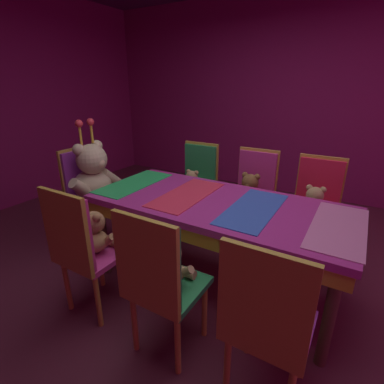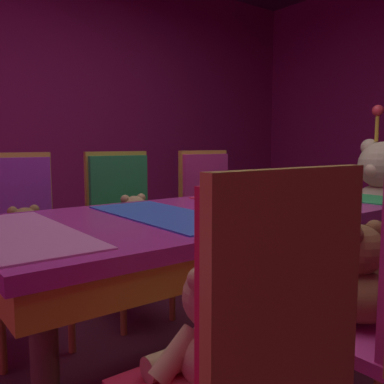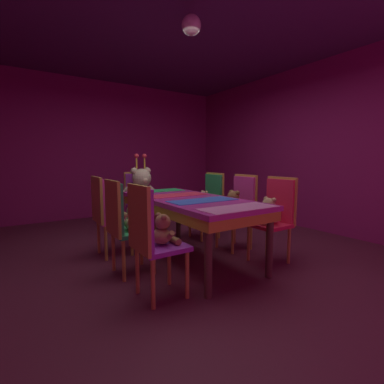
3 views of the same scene
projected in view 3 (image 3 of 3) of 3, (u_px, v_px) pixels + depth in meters
name	position (u px, v px, depth m)	size (l,w,h in m)	color
ground_plane	(189.00, 258.00, 3.35)	(7.90, 7.90, 0.00)	#591E33
wall_back	(107.00, 150.00, 5.84)	(5.20, 0.12, 2.80)	#8C1959
wall_right	(320.00, 147.00, 4.60)	(0.12, 6.40, 2.80)	#8C1959
ceiling_panel	(189.00, 11.00, 3.02)	(5.20, 6.40, 0.04)	#4C1E4C
banquet_table	(189.00, 205.00, 3.27)	(0.90, 2.02, 0.75)	#B22D8C
chair_left_0	(148.00, 231.00, 2.29)	(0.42, 0.41, 0.98)	purple
teddy_left_0	(163.00, 231.00, 2.37)	(0.22, 0.29, 0.27)	olive
chair_left_1	(121.00, 218.00, 2.79)	(0.42, 0.41, 0.98)	#268C4C
teddy_left_1	(134.00, 218.00, 2.87)	(0.23, 0.30, 0.28)	tan
chair_left_2	(104.00, 209.00, 3.36)	(0.42, 0.41, 0.98)	#CC338C
teddy_left_2	(116.00, 208.00, 3.44)	(0.26, 0.34, 0.32)	#9E7247
chair_right_0	(277.00, 210.00, 3.23)	(0.42, 0.41, 0.98)	red
teddy_right_0	(268.00, 212.00, 3.15)	(0.25, 0.32, 0.30)	tan
chair_right_1	(241.00, 204.00, 3.72)	(0.42, 0.41, 0.98)	#CC338C
teddy_right_1	(233.00, 205.00, 3.64)	(0.27, 0.35, 0.33)	brown
chair_right_2	(211.00, 198.00, 4.26)	(0.42, 0.41, 0.98)	#268C4C
teddy_right_2	(203.00, 201.00, 4.18)	(0.22, 0.28, 0.26)	tan
throne_chair	(138.00, 196.00, 4.56)	(0.41, 0.42, 0.98)	purple
king_teddy_bear	(142.00, 189.00, 4.41)	(0.64, 0.50, 0.82)	beige
pendant_light	(191.00, 25.00, 2.82)	(0.20, 0.20, 0.20)	white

